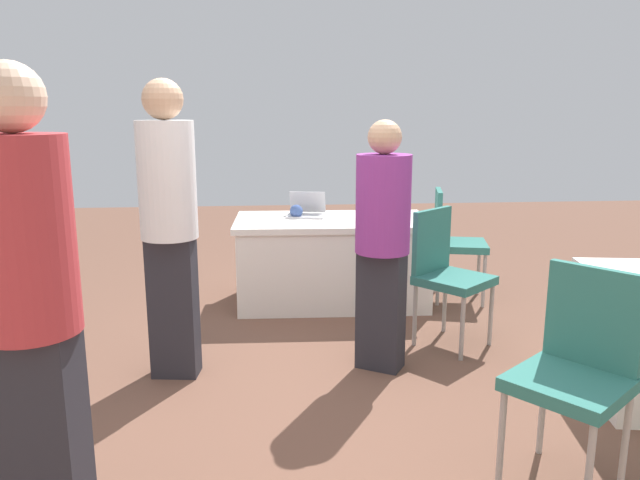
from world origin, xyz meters
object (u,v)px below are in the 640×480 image
chair_tucked_right (452,237)px  person_attendee_browsing (169,215)px  table_foreground (332,260)px  laptop_silver (306,212)px  chair_aisle (577,364)px  chair_near_front (446,268)px  yarn_ball (296,211)px  person_attendee_standing (29,294)px  person_presenter (383,235)px  scissors_red (383,215)px

chair_tucked_right → person_attendee_browsing: bearing=-45.2°
table_foreground → laptop_silver: 0.48m
table_foreground → chair_aisle: (-0.78, 2.68, 0.19)m
chair_near_front → chair_tucked_right: (-0.35, -0.99, 0.01)m
chair_aisle → person_attendee_browsing: 2.35m
chair_near_front → chair_tucked_right: 1.05m
yarn_ball → person_attendee_standing: bearing=70.3°
laptop_silver → chair_aisle: bearing=120.7°
laptop_silver → person_attendee_standing: bearing=80.5°
chair_tucked_right → yarn_ball: chair_tucked_right is taller
person_presenter → scissors_red: (-0.30, -1.51, -0.14)m
chair_tucked_right → chair_aisle: (0.26, 2.65, -0.00)m
yarn_ball → person_presenter: bearing=107.6°
table_foreground → person_attendee_standing: person_attendee_standing is taller
table_foreground → laptop_silver: laptop_silver is taller
person_presenter → person_attendee_browsing: size_ratio=0.87×
table_foreground → yarn_ball: (0.30, -0.08, 0.42)m
person_attendee_browsing → yarn_ball: size_ratio=16.20×
person_attendee_standing → laptop_silver: (-1.16, -3.07, -0.24)m
table_foreground → person_presenter: 1.49m
person_attendee_browsing → scissors_red: bearing=-129.8°
table_foreground → person_presenter: size_ratio=1.06×
chair_aisle → person_presenter: person_presenter is taller
person_attendee_standing → scissors_red: size_ratio=9.96×
chair_near_front → yarn_ball: chair_near_front is taller
chair_aisle → yarn_ball: chair_aisle is taller
scissors_red → table_foreground: bearing=11.3°
chair_near_front → person_attendee_browsing: bearing=-29.2°
chair_aisle → person_presenter: 1.46m
chair_near_front → chair_tucked_right: size_ratio=0.99×
yarn_ball → scissors_red: yarn_ball is taller
chair_near_front → chair_aisle: (-0.09, 1.66, 0.01)m
person_attendee_standing → yarn_ball: 3.19m
chair_near_front → laptop_silver: (0.91, -1.16, 0.22)m
chair_near_front → person_presenter: bearing=-5.2°
chair_near_front → chair_aisle: 1.67m
chair_aisle → person_attendee_browsing: (1.92, -1.29, 0.46)m
person_attendee_browsing → laptop_silver: person_attendee_browsing is taller
scissors_red → yarn_ball: bearing=0.1°
table_foreground → chair_tucked_right: chair_tucked_right is taller
chair_near_front → yarn_ball: 1.50m
person_presenter → table_foreground: bearing=127.8°
scissors_red → chair_tucked_right: bearing=163.8°
chair_near_front → person_attendee_browsing: size_ratio=0.53×
person_presenter → person_attendee_browsing: (1.30, -0.00, 0.15)m
table_foreground → chair_tucked_right: (-1.04, 0.02, 0.19)m
chair_tucked_right → person_presenter: 1.66m
table_foreground → chair_near_front: 1.24m
scissors_red → person_attendee_standing: bearing=56.1°
yarn_ball → scissors_red: bearing=-177.2°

